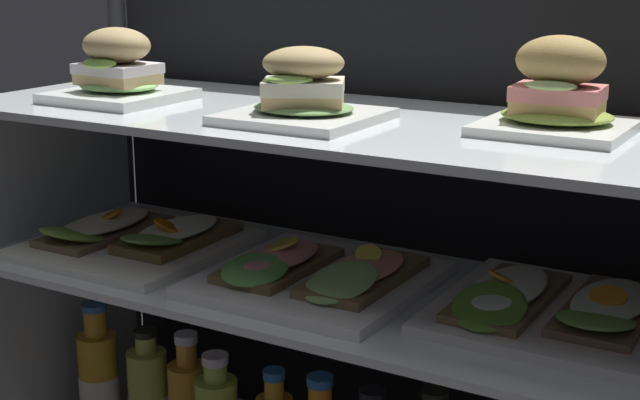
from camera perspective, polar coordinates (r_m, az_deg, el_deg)
name	(u,v)px	position (r m, az deg, el deg)	size (l,w,h in m)	color
case_frame	(361,191)	(1.47, 2.52, 0.56)	(1.18, 0.47, 0.95)	#333338
riser_lower_tier	(320,398)	(1.47, 0.00, -12.00)	(1.11, 0.40, 0.36)	silver
shelf_lower_glass	(320,285)	(1.40, 0.00, -5.20)	(1.13, 0.42, 0.01)	silver
riser_upper_tier	(320,204)	(1.36, 0.00, -0.25)	(1.11, 0.40, 0.24)	silver
shelf_upper_glass	(320,120)	(1.33, 0.00, 4.94)	(1.13, 0.42, 0.01)	silver
plated_roll_sandwich_far_right	(118,73)	(1.49, -12.26, 7.61)	(0.18, 0.18, 0.11)	white
plated_roll_sandwich_near_right_corner	(303,95)	(1.27, -1.03, 6.45)	(0.20, 0.20, 0.10)	white
plated_roll_sandwich_right_of_center	(558,97)	(1.23, 14.34, 6.14)	(0.18, 0.18, 0.12)	white
open_sandwich_tray_right_of_center	(136,238)	(1.57, -11.21, -2.28)	(0.31, 0.32, 0.06)	white
open_sandwich_tray_far_left	(316,274)	(1.36, -0.22, -4.57)	(0.31, 0.32, 0.06)	white
open_sandwich_tray_near_right_corner	(554,307)	(1.28, 14.13, -6.36)	(0.31, 0.32, 0.06)	white
juice_bottle_back_left	(99,382)	(1.75, -13.36, -10.75)	(0.07, 0.07, 0.25)	gold
juice_bottle_front_left_end	(148,396)	(1.71, -10.45, -11.69)	(0.07, 0.07, 0.21)	#BBCF53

